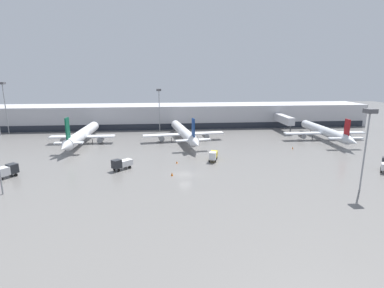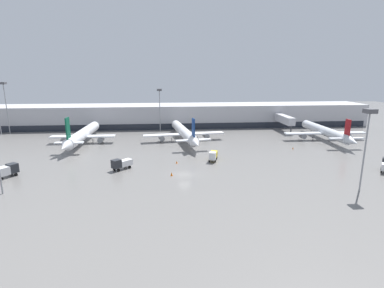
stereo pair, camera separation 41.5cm
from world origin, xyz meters
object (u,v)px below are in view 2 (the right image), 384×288
object	(u,v)px
parked_jet_1	(184,133)
parked_jet_2	(325,132)
traffic_cone_0	(172,174)
apron_light_mast_3	(4,93)
service_truck_0	(213,155)
service_truck_2	(6,170)
apron_light_mast_1	(159,97)
apron_light_mast_0	(368,126)
traffic_cone_1	(293,148)
traffic_cone_2	(177,162)
service_truck_3	(121,163)
parked_jet_0	(83,135)

from	to	relation	value
parked_jet_1	parked_jet_2	size ratio (longest dim) A/B	1.07
traffic_cone_0	apron_light_mast_3	world-z (taller)	apron_light_mast_3
service_truck_0	apron_light_mast_3	xyz separation A→B (m)	(-69.19, 41.16, 13.24)
parked_jet_2	service_truck_2	distance (m)	91.90
apron_light_mast_1	apron_light_mast_3	world-z (taller)	apron_light_mast_3
parked_jet_2	apron_light_mast_0	world-z (taller)	apron_light_mast_0
parked_jet_1	traffic_cone_1	size ratio (longest dim) A/B	52.49
service_truck_0	traffic_cone_1	bearing A→B (deg)	127.08
parked_jet_2	traffic_cone_2	size ratio (longest dim) A/B	63.96
traffic_cone_0	traffic_cone_2	xyz separation A→B (m)	(1.47, 9.16, -0.12)
service_truck_2	traffic_cone_1	bearing A→B (deg)	-39.43
service_truck_3	parked_jet_2	bearing A→B (deg)	158.95
service_truck_3	traffic_cone_0	bearing A→B (deg)	111.17
parked_jet_2	parked_jet_0	bearing A→B (deg)	89.55
service_truck_0	apron_light_mast_3	bearing A→B (deg)	-104.25
service_truck_0	service_truck_2	size ratio (longest dim) A/B	1.01
service_truck_0	traffic_cone_1	distance (m)	27.01
service_truck_2	apron_light_mast_0	distance (m)	73.00
parked_jet_0	parked_jet_1	size ratio (longest dim) A/B	0.99
parked_jet_2	apron_light_mast_1	distance (m)	59.43
parked_jet_0	service_truck_0	xyz separation A→B (m)	(38.18, -22.93, -1.34)
service_truck_2	traffic_cone_1	world-z (taller)	service_truck_2
parked_jet_0	traffic_cone_1	size ratio (longest dim) A/B	52.18
service_truck_2	apron_light_mast_1	size ratio (longest dim) A/B	0.32
parked_jet_2	service_truck_0	bearing A→B (deg)	117.94
parked_jet_0	apron_light_mast_0	world-z (taller)	apron_light_mast_0
service_truck_0	apron_light_mast_3	world-z (taller)	apron_light_mast_3
service_truck_0	apron_light_mast_3	size ratio (longest dim) A/B	0.28
apron_light_mast_1	parked_jet_1	bearing A→B (deg)	-65.40
parked_jet_0	service_truck_0	distance (m)	44.56
traffic_cone_1	apron_light_mast_3	bearing A→B (deg)	161.46
traffic_cone_0	service_truck_3	bearing A→B (deg)	154.38
service_truck_3	apron_light_mast_1	xyz separation A→B (m)	(8.34, 46.15, 11.42)
parked_jet_0	apron_light_mast_0	size ratio (longest dim) A/B	2.45
apron_light_mast_1	parked_jet_2	bearing A→B (deg)	-20.36
service_truck_2	apron_light_mast_0	xyz separation A→B (m)	(70.82, -13.85, 10.98)
traffic_cone_1	apron_light_mast_0	bearing A→B (deg)	-91.19
service_truck_2	apron_light_mast_0	size ratio (longest dim) A/B	0.33
parked_jet_1	traffic_cone_2	distance (m)	25.19
parked_jet_1	traffic_cone_0	world-z (taller)	parked_jet_1
parked_jet_0	apron_light_mast_1	world-z (taller)	apron_light_mast_1
parked_jet_0	parked_jet_1	world-z (taller)	parked_jet_0
parked_jet_2	apron_light_mast_0	distance (m)	46.99
traffic_cone_0	apron_light_mast_0	size ratio (longest dim) A/B	0.05
traffic_cone_0	apron_light_mast_0	xyz separation A→B (m)	(35.45, -11.71, 12.17)
parked_jet_2	traffic_cone_0	distance (m)	60.54
parked_jet_1	service_truck_0	world-z (taller)	parked_jet_1
parked_jet_0	traffic_cone_2	world-z (taller)	parked_jet_0
service_truck_3	traffic_cone_1	bearing A→B (deg)	153.92
service_truck_0	traffic_cone_0	xyz separation A→B (m)	(-10.85, -10.68, -1.05)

